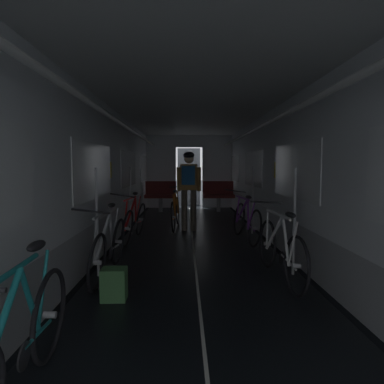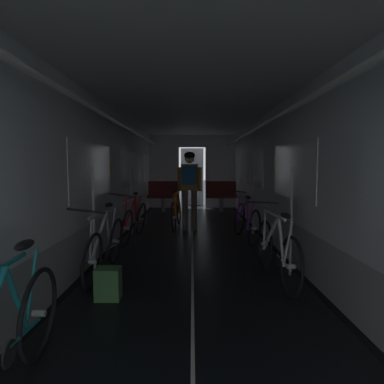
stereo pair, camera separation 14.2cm
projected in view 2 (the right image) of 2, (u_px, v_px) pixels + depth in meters
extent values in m
plane|color=black|center=(193.00, 381.00, 2.17)|extent=(60.00, 60.00, 0.00)
cube|color=black|center=(107.00, 252.00, 5.40)|extent=(0.08, 11.50, 0.01)
cube|color=black|center=(277.00, 252.00, 5.41)|extent=(0.08, 11.50, 0.01)
cube|color=beige|center=(192.00, 252.00, 5.40)|extent=(0.03, 11.27, 0.00)
cube|color=#9EA0A5|center=(101.00, 234.00, 5.38)|extent=(0.12, 11.50, 0.60)
cube|color=silver|center=(99.00, 159.00, 5.28)|extent=(0.12, 11.50, 1.85)
cube|color=white|center=(92.00, 171.00, 4.72)|extent=(0.02, 1.90, 0.80)
cube|color=white|center=(130.00, 169.00, 7.59)|extent=(0.02, 1.90, 0.80)
cube|color=white|center=(147.00, 168.00, 10.45)|extent=(0.02, 1.90, 0.80)
cube|color=yellow|center=(109.00, 170.00, 5.69)|extent=(0.01, 0.20, 0.28)
cylinder|color=white|center=(119.00, 123.00, 5.24)|extent=(0.07, 11.04, 0.07)
cylinder|color=#B7BABF|center=(94.00, 222.00, 4.20)|extent=(0.04, 0.04, 1.40)
cylinder|color=#B7BABF|center=(131.00, 201.00, 6.79)|extent=(0.04, 0.04, 1.40)
cube|color=#9EA0A5|center=(284.00, 234.00, 5.38)|extent=(0.12, 11.50, 0.60)
cube|color=silver|center=(285.00, 159.00, 5.28)|extent=(0.12, 11.50, 1.85)
cube|color=white|center=(292.00, 171.00, 4.72)|extent=(0.02, 1.90, 0.80)
cube|color=white|center=(254.00, 169.00, 7.59)|extent=(0.02, 1.90, 0.80)
cube|color=white|center=(237.00, 168.00, 10.46)|extent=(0.02, 1.90, 0.80)
cube|color=yellow|center=(275.00, 170.00, 5.67)|extent=(0.01, 0.20, 0.28)
cylinder|color=white|center=(265.00, 123.00, 5.24)|extent=(0.07, 11.04, 0.07)
cylinder|color=#B7BABF|center=(291.00, 222.00, 4.20)|extent=(0.04, 0.04, 1.40)
cylinder|color=#B7BABF|center=(253.00, 201.00, 6.80)|extent=(0.04, 0.04, 1.40)
cube|color=silver|center=(164.00, 172.00, 11.10)|extent=(1.00, 0.12, 2.45)
cube|color=silver|center=(220.00, 172.00, 11.10)|extent=(1.00, 0.12, 2.45)
cube|color=silver|center=(192.00, 141.00, 11.02)|extent=(0.90, 0.12, 0.40)
cube|color=#4C4F54|center=(192.00, 177.00, 11.81)|extent=(0.81, 0.04, 2.05)
cube|color=silver|center=(192.00, 97.00, 5.20)|extent=(3.14, 11.62, 0.12)
cylinder|color=gray|center=(163.00, 205.00, 10.12)|extent=(0.12, 0.12, 0.44)
cube|color=maroon|center=(163.00, 196.00, 10.10)|extent=(0.96, 0.44, 0.10)
cube|color=maroon|center=(163.00, 188.00, 10.27)|extent=(0.96, 0.08, 0.40)
torus|color=gray|center=(150.00, 181.00, 10.28)|extent=(0.14, 0.14, 0.02)
cylinder|color=gray|center=(221.00, 205.00, 10.12)|extent=(0.12, 0.12, 0.44)
cube|color=maroon|center=(221.00, 196.00, 10.10)|extent=(0.96, 0.44, 0.10)
cube|color=maroon|center=(220.00, 188.00, 10.27)|extent=(0.96, 0.08, 0.40)
torus|color=gray|center=(207.00, 181.00, 10.28)|extent=(0.14, 0.14, 0.02)
torus|color=black|center=(141.00, 219.00, 6.70)|extent=(0.19, 0.68, 0.67)
cylinder|color=#B2B2B7|center=(141.00, 219.00, 6.70)|extent=(0.10, 0.06, 0.06)
torus|color=black|center=(126.00, 228.00, 5.69)|extent=(0.19, 0.68, 0.67)
cylinder|color=#B2B2B7|center=(126.00, 228.00, 5.69)|extent=(0.10, 0.06, 0.06)
cylinder|color=red|center=(130.00, 213.00, 5.99)|extent=(0.16, 0.53, 0.56)
cylinder|color=red|center=(135.00, 210.00, 6.40)|extent=(0.09, 0.35, 0.55)
cylinder|color=red|center=(130.00, 198.00, 6.13)|extent=(0.11, 0.82, 0.04)
cylinder|color=red|center=(138.00, 208.00, 6.62)|extent=(0.11, 0.16, 0.49)
cylinder|color=red|center=(138.00, 222.00, 6.48)|extent=(0.06, 0.45, 0.07)
cylinder|color=red|center=(125.00, 215.00, 5.71)|extent=(0.09, 0.10, 0.49)
cylinder|color=black|center=(135.00, 225.00, 6.26)|extent=(0.05, 0.17, 0.17)
ellipsoid|color=black|center=(135.00, 193.00, 6.55)|extent=(0.12, 0.25, 0.07)
cylinder|color=black|center=(121.00, 195.00, 5.66)|extent=(0.44, 0.06, 0.09)
torus|color=black|center=(116.00, 241.00, 4.73)|extent=(0.13, 0.67, 0.67)
cylinder|color=#B2B2B7|center=(116.00, 241.00, 4.73)|extent=(0.10, 0.05, 0.06)
torus|color=black|center=(92.00, 262.00, 3.71)|extent=(0.13, 0.67, 0.67)
cylinder|color=#B2B2B7|center=(92.00, 262.00, 3.71)|extent=(0.10, 0.05, 0.06)
cylinder|color=#ADAFB5|center=(99.00, 237.00, 4.01)|extent=(0.11, 0.54, 0.56)
cylinder|color=#ADAFB5|center=(108.00, 230.00, 4.42)|extent=(0.08, 0.34, 0.55)
cylinder|color=#ADAFB5|center=(100.00, 214.00, 4.14)|extent=(0.06, 0.82, 0.04)
cylinder|color=#ADAFB5|center=(112.00, 226.00, 4.64)|extent=(0.08, 0.16, 0.49)
cylinder|color=#ADAFB5|center=(112.00, 247.00, 4.50)|extent=(0.03, 0.45, 0.07)
cylinder|color=#ADAFB5|center=(90.00, 240.00, 3.72)|extent=(0.08, 0.09, 0.49)
cylinder|color=black|center=(107.00, 252.00, 4.28)|extent=(0.03, 0.17, 0.17)
ellipsoid|color=black|center=(109.00, 205.00, 4.56)|extent=(0.10, 0.24, 0.07)
cylinder|color=black|center=(86.00, 211.00, 3.67)|extent=(0.44, 0.04, 0.07)
torus|color=black|center=(39.00, 313.00, 2.41)|extent=(0.11, 0.67, 0.67)
cylinder|color=#B2B2B7|center=(39.00, 313.00, 2.41)|extent=(0.10, 0.06, 0.05)
cylinder|color=teal|center=(17.00, 301.00, 2.10)|extent=(0.08, 0.34, 0.55)
cylinder|color=teal|center=(31.00, 285.00, 2.32)|extent=(0.04, 0.17, 0.49)
cylinder|color=teal|center=(25.00, 332.00, 2.19)|extent=(0.05, 0.45, 0.07)
cylinder|color=black|center=(9.00, 354.00, 1.97)|extent=(0.03, 0.17, 0.17)
ellipsoid|color=black|center=(24.00, 245.00, 2.25)|extent=(0.11, 0.25, 0.06)
torus|color=black|center=(254.00, 229.00, 5.68)|extent=(0.20, 0.68, 0.67)
cylinder|color=#B2B2B7|center=(254.00, 229.00, 5.68)|extent=(0.10, 0.06, 0.06)
torus|color=black|center=(239.00, 219.00, 6.69)|extent=(0.20, 0.68, 0.67)
cylinder|color=#B2B2B7|center=(239.00, 219.00, 6.69)|extent=(0.10, 0.06, 0.06)
cylinder|color=purple|center=(242.00, 211.00, 6.36)|extent=(0.17, 0.53, 0.56)
cylinder|color=purple|center=(247.00, 214.00, 5.96)|extent=(0.08, 0.35, 0.55)
cylinder|color=purple|center=(242.00, 198.00, 6.18)|extent=(0.12, 0.82, 0.04)
cylinder|color=purple|center=(251.00, 214.00, 5.73)|extent=(0.11, 0.16, 0.49)
cylinder|color=purple|center=(250.00, 227.00, 5.91)|extent=(0.07, 0.45, 0.07)
cylinder|color=purple|center=(238.00, 208.00, 6.64)|extent=(0.09, 0.10, 0.49)
cylinder|color=black|center=(247.00, 226.00, 6.13)|extent=(0.05, 0.17, 0.17)
ellipsoid|color=black|center=(248.00, 197.00, 5.75)|extent=(0.12, 0.25, 0.07)
cylinder|color=black|center=(236.00, 191.00, 6.63)|extent=(0.44, 0.07, 0.09)
torus|color=black|center=(291.00, 267.00, 3.53)|extent=(0.11, 0.67, 0.67)
cylinder|color=#B2B2B7|center=(291.00, 267.00, 3.53)|extent=(0.10, 0.06, 0.05)
torus|color=black|center=(264.00, 244.00, 4.55)|extent=(0.11, 0.67, 0.67)
cylinder|color=#B2B2B7|center=(264.00, 244.00, 4.55)|extent=(0.10, 0.06, 0.05)
cylinder|color=silver|center=(270.00, 233.00, 4.21)|extent=(0.10, 0.54, 0.56)
cylinder|color=silver|center=(281.00, 240.00, 3.81)|extent=(0.05, 0.34, 0.55)
cylinder|color=silver|center=(273.00, 215.00, 4.04)|extent=(0.08, 0.82, 0.04)
cylinder|color=silver|center=(288.00, 243.00, 3.58)|extent=(0.06, 0.16, 0.49)
cylinder|color=silver|center=(284.00, 262.00, 3.76)|extent=(0.05, 0.45, 0.07)
cylinder|color=silver|center=(264.00, 227.00, 4.50)|extent=(0.05, 0.09, 0.49)
cylinder|color=black|center=(277.00, 259.00, 3.98)|extent=(0.03, 0.17, 0.17)
ellipsoid|color=black|center=(285.00, 215.00, 3.61)|extent=(0.11, 0.25, 0.06)
cylinder|color=black|center=(263.00, 203.00, 4.49)|extent=(0.44, 0.05, 0.05)
cylinder|color=brown|center=(185.00, 210.00, 7.18)|extent=(0.13, 0.13, 0.90)
cylinder|color=brown|center=(194.00, 210.00, 7.17)|extent=(0.13, 0.13, 0.90)
cube|color=olive|center=(189.00, 177.00, 7.12)|extent=(0.37, 0.24, 0.56)
cylinder|color=olive|center=(179.00, 179.00, 7.16)|extent=(0.10, 0.20, 0.53)
cylinder|color=olive|center=(199.00, 179.00, 7.13)|extent=(0.10, 0.20, 0.53)
sphere|color=beige|center=(189.00, 159.00, 7.09)|extent=(0.21, 0.21, 0.21)
ellipsoid|color=black|center=(189.00, 155.00, 7.08)|extent=(0.26, 0.30, 0.16)
cube|color=#1E5693|center=(189.00, 175.00, 6.95)|extent=(0.29, 0.18, 0.40)
torus|color=black|center=(173.00, 217.00, 6.93)|extent=(0.11, 0.67, 0.67)
cylinder|color=#B2B2B7|center=(173.00, 217.00, 6.93)|extent=(0.10, 0.06, 0.05)
torus|color=black|center=(178.00, 211.00, 7.94)|extent=(0.11, 0.67, 0.67)
cylinder|color=#B2B2B7|center=(178.00, 211.00, 7.94)|extent=(0.10, 0.06, 0.05)
cylinder|color=orange|center=(177.00, 203.00, 7.61)|extent=(0.10, 0.54, 0.56)
cylinder|color=orange|center=(175.00, 205.00, 7.20)|extent=(0.05, 0.34, 0.55)
cylinder|color=orange|center=(177.00, 192.00, 7.43)|extent=(0.09, 0.82, 0.04)
cylinder|color=orange|center=(174.00, 205.00, 6.98)|extent=(0.06, 0.16, 0.49)
cylinder|color=orange|center=(175.00, 217.00, 7.15)|extent=(0.05, 0.45, 0.07)
cylinder|color=orange|center=(179.00, 201.00, 7.89)|extent=(0.05, 0.09, 0.49)
cylinder|color=black|center=(176.00, 216.00, 7.38)|extent=(0.03, 0.17, 0.17)
ellipsoid|color=black|center=(175.00, 191.00, 7.00)|extent=(0.11, 0.25, 0.06)
cylinder|color=black|center=(180.00, 187.00, 7.88)|extent=(0.44, 0.05, 0.05)
cube|color=#3D703D|center=(108.00, 284.00, 3.48)|extent=(0.26, 0.20, 0.34)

